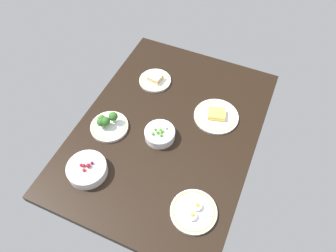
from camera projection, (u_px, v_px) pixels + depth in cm
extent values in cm
cube|color=black|center=(168.00, 131.00, 155.43)|extent=(114.71, 84.00, 4.00)
cylinder|color=silver|center=(155.00, 81.00, 172.10)|extent=(17.20, 17.20, 1.29)
torus|color=gold|center=(155.00, 80.00, 171.58)|extent=(15.64, 15.64, 0.50)
cube|color=beige|center=(155.00, 79.00, 171.09)|extent=(7.05, 7.84, 1.20)
cube|color=#E5B24C|center=(155.00, 78.00, 170.29)|extent=(7.05, 7.84, 0.80)
cube|color=beige|center=(155.00, 76.00, 169.48)|extent=(7.05, 7.84, 1.20)
cylinder|color=silver|center=(216.00, 116.00, 157.61)|extent=(22.20, 22.20, 1.05)
torus|color=gold|center=(216.00, 116.00, 157.19)|extent=(20.04, 20.04, 0.50)
cube|color=#F2D14C|center=(217.00, 114.00, 156.09)|extent=(8.97, 9.96, 2.72)
cylinder|color=silver|center=(194.00, 212.00, 128.25)|extent=(19.23, 19.23, 1.38)
torus|color=gold|center=(194.00, 211.00, 127.69)|extent=(17.42, 17.42, 0.50)
ellipsoid|color=white|center=(197.00, 206.00, 127.71)|extent=(4.31, 4.31, 2.37)
sphere|color=yellow|center=(197.00, 205.00, 126.85)|extent=(1.72, 1.72, 1.72)
ellipsoid|color=white|center=(192.00, 216.00, 125.33)|extent=(4.18, 4.18, 2.30)
sphere|color=yellow|center=(192.00, 215.00, 124.49)|extent=(1.67, 1.67, 1.67)
cylinder|color=silver|center=(160.00, 134.00, 149.08)|extent=(14.35, 14.35, 4.40)
torus|color=silver|center=(160.00, 132.00, 147.31)|extent=(14.57, 14.57, 0.80)
sphere|color=#599E38|center=(163.00, 131.00, 146.86)|extent=(1.05, 1.05, 1.05)
sphere|color=#599E38|center=(161.00, 132.00, 146.36)|extent=(1.34, 1.34, 1.34)
sphere|color=#599E38|center=(160.00, 130.00, 147.05)|extent=(1.49, 1.49, 1.49)
sphere|color=#599E38|center=(155.00, 129.00, 147.32)|extent=(1.28, 1.28, 1.28)
sphere|color=#599E38|center=(153.00, 134.00, 145.72)|extent=(1.55, 1.55, 1.55)
sphere|color=#599E38|center=(166.00, 128.00, 147.77)|extent=(1.07, 1.07, 1.07)
sphere|color=#599E38|center=(157.00, 132.00, 146.08)|extent=(1.59, 1.59, 1.59)
sphere|color=#599E38|center=(160.00, 135.00, 145.34)|extent=(1.55, 1.55, 1.55)
sphere|color=#599E38|center=(161.00, 133.00, 146.08)|extent=(1.10, 1.10, 1.10)
cylinder|color=silver|center=(109.00, 127.00, 153.43)|extent=(18.34, 18.34, 1.59)
torus|color=gold|center=(109.00, 126.00, 152.79)|extent=(16.64, 16.64, 0.50)
cylinder|color=#9EBC72|center=(106.00, 125.00, 151.82)|extent=(1.63, 1.63, 2.03)
sphere|color=#2D6023|center=(105.00, 122.00, 149.59)|extent=(4.66, 4.66, 4.66)
cylinder|color=#9EBC72|center=(103.00, 123.00, 152.14)|extent=(1.49, 1.49, 2.54)
sphere|color=#2D6023|center=(102.00, 120.00, 149.83)|extent=(4.25, 4.25, 4.25)
cylinder|color=#9EBC72|center=(114.00, 120.00, 153.18)|extent=(1.55, 1.55, 2.58)
sphere|color=#2D6023|center=(113.00, 116.00, 150.80)|extent=(4.43, 4.43, 4.43)
cylinder|color=#9EBC72|center=(102.00, 125.00, 151.72)|extent=(1.55, 1.55, 2.04)
sphere|color=#2D6023|center=(101.00, 122.00, 149.56)|extent=(4.43, 4.43, 4.43)
cylinder|color=silver|center=(87.00, 170.00, 137.90)|extent=(17.56, 17.56, 4.47)
torus|color=silver|center=(86.00, 167.00, 136.10)|extent=(17.66, 17.66, 0.80)
sphere|color=#B2232D|center=(84.00, 170.00, 134.40)|extent=(1.56, 1.56, 1.56)
sphere|color=#59144C|center=(92.00, 163.00, 136.51)|extent=(1.43, 1.43, 1.43)
sphere|color=maroon|center=(88.00, 166.00, 135.37)|extent=(2.07, 2.07, 2.07)
sphere|color=#B2232D|center=(84.00, 165.00, 135.78)|extent=(1.52, 1.52, 1.52)
sphere|color=maroon|center=(81.00, 165.00, 135.84)|extent=(1.54, 1.54, 1.54)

